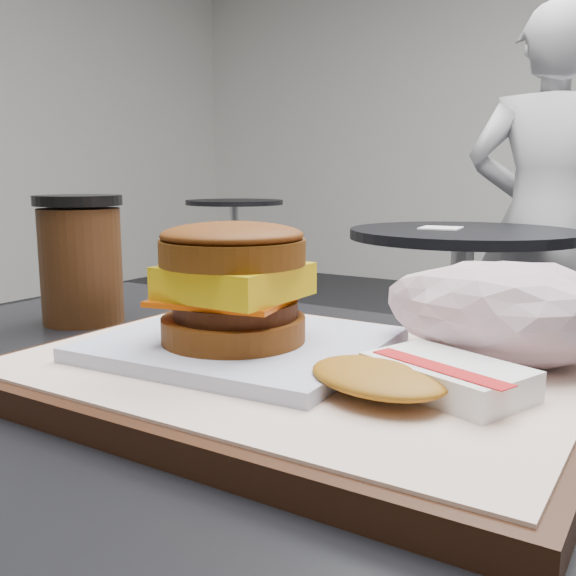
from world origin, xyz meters
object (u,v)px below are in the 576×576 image
at_px(coffee_cup, 81,260).
at_px(patron, 544,224).
at_px(serving_tray, 297,375).
at_px(breakfast_sandwich, 236,298).
at_px(hash_brown, 416,377).
at_px(neighbor_table, 461,293).
at_px(crumpled_wrapper, 500,310).

bearing_deg(coffee_cup, patron, 88.27).
height_order(serving_tray, breakfast_sandwich, breakfast_sandwich).
bearing_deg(hash_brown, neighbor_table, 106.13).
bearing_deg(serving_tray, crumpled_wrapper, 35.53).
height_order(serving_tray, coffee_cup, coffee_cup).
bearing_deg(hash_brown, breakfast_sandwich, 173.96).
bearing_deg(coffee_cup, serving_tray, -12.20).
distance_m(breakfast_sandwich, coffee_cup, 0.25).
distance_m(hash_brown, patron, 2.09).
distance_m(breakfast_sandwich, patron, 2.06).
bearing_deg(hash_brown, patron, 98.75).
distance_m(serving_tray, neighbor_table, 1.67).
bearing_deg(coffee_cup, neighbor_table, 93.41).
relative_size(hash_brown, patron, 0.09).
distance_m(breakfast_sandwich, hash_brown, 0.14).
relative_size(serving_tray, crumpled_wrapper, 2.51).
bearing_deg(serving_tray, patron, 96.31).
distance_m(serving_tray, hash_brown, 0.10).
bearing_deg(patron, coffee_cup, 78.96).
height_order(breakfast_sandwich, patron, patron).
bearing_deg(serving_tray, breakfast_sandwich, -171.74).
xyz_separation_m(crumpled_wrapper, neighbor_table, (-0.49, 1.53, -0.27)).
bearing_deg(serving_tray, hash_brown, -12.97).
height_order(serving_tray, patron, patron).
relative_size(breakfast_sandwich, neighbor_table, 0.27).
relative_size(serving_tray, patron, 0.26).
distance_m(neighbor_table, patron, 0.51).
bearing_deg(neighbor_table, patron, 71.01).
bearing_deg(hash_brown, coffee_cup, 167.61).
relative_size(neighbor_table, patron, 0.50).
height_order(crumpled_wrapper, coffee_cup, coffee_cup).
bearing_deg(coffee_cup, hash_brown, -12.39).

